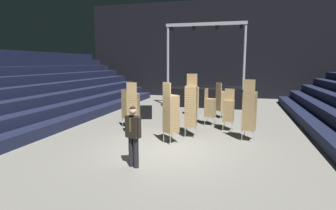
{
  "coord_description": "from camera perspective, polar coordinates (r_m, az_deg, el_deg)",
  "views": [
    {
      "loc": [
        2.28,
        -8.37,
        2.91
      ],
      "look_at": [
        -0.22,
        0.93,
        1.4
      ],
      "focal_mm": 29.07,
      "sensor_mm": 36.0,
      "label": 1
    }
  ],
  "objects": [
    {
      "name": "chair_stack_rear_left",
      "position": [
        11.93,
        12.58,
        -1.0
      ],
      "size": [
        0.48,
        0.48,
        1.79
      ],
      "rotation": [
        0.0,
        0.0,
        3.05
      ],
      "color": "#B2B5BA",
      "rests_on": "ground_plane"
    },
    {
      "name": "man_with_tie",
      "position": [
        7.61,
        -7.33,
        -5.83
      ],
      "size": [
        0.56,
        0.36,
        1.74
      ],
      "rotation": [
        0.0,
        0.0,
        2.77
      ],
      "color": "black",
      "rests_on": "ground_plane"
    },
    {
      "name": "chair_stack_front_left",
      "position": [
        14.57,
        11.1,
        0.98
      ],
      "size": [
        0.62,
        0.62,
        1.88
      ],
      "rotation": [
        0.0,
        0.0,
        5.46
      ],
      "color": "#B2B5BA",
      "rests_on": "ground_plane"
    },
    {
      "name": "chair_stack_mid_centre",
      "position": [
        10.53,
        16.7,
        -1.08
      ],
      "size": [
        0.54,
        0.54,
        2.31
      ],
      "rotation": [
        0.0,
        0.0,
        6.02
      ],
      "color": "#B2B5BA",
      "rests_on": "ground_plane"
    },
    {
      "name": "chair_stack_rear_centre",
      "position": [
        11.12,
        -7.27,
        -0.7
      ],
      "size": [
        0.49,
        0.49,
        2.14
      ],
      "rotation": [
        0.0,
        0.0,
        0.12
      ],
      "color": "#B2B5BA",
      "rests_on": "ground_plane"
    },
    {
      "name": "stage_riser",
      "position": [
        19.04,
        8.06,
        2.12
      ],
      "size": [
        5.36,
        3.08,
        5.37
      ],
      "color": "black",
      "rests_on": "ground_plane"
    },
    {
      "name": "chair_stack_mid_right",
      "position": [
        14.81,
        5.6,
        1.56
      ],
      "size": [
        0.5,
        0.5,
        2.05
      ],
      "rotation": [
        0.0,
        0.0,
        4.85
      ],
      "color": "#B2B5BA",
      "rests_on": "ground_plane"
    },
    {
      "name": "chair_stack_aisle_left",
      "position": [
        9.77,
        0.61,
        -1.7
      ],
      "size": [
        0.62,
        0.62,
        2.22
      ],
      "rotation": [
        0.0,
        0.0,
        5.65
      ],
      "color": "#B2B5BA",
      "rests_on": "ground_plane"
    },
    {
      "name": "equipment_road_case",
      "position": [
        14.36,
        -5.18,
        -1.52
      ],
      "size": [
        1.04,
        0.84,
        0.64
      ],
      "primitive_type": "cube",
      "rotation": [
        0.0,
        0.0,
        0.3
      ],
      "color": "black",
      "rests_on": "ground_plane"
    },
    {
      "name": "chair_stack_mid_left",
      "position": [
        10.64,
        4.85,
        -0.17
      ],
      "size": [
        0.45,
        0.45,
        2.48
      ],
      "rotation": [
        0.0,
        0.0,
        3.17
      ],
      "color": "#B2B5BA",
      "rests_on": "ground_plane"
    },
    {
      "name": "arena_end_wall",
      "position": [
        23.5,
        9.64,
        11.44
      ],
      "size": [
        22.0,
        0.3,
        8.0
      ],
      "primitive_type": "cube",
      "color": "black",
      "rests_on": "ground_plane"
    },
    {
      "name": "chair_stack_rear_right",
      "position": [
        12.44,
        -8.36,
        -0.67
      ],
      "size": [
        0.59,
        0.59,
        1.71
      ],
      "rotation": [
        0.0,
        0.0,
        5.8
      ],
      "color": "#B2B5BA",
      "rests_on": "ground_plane"
    },
    {
      "name": "chair_stack_front_right",
      "position": [
        12.83,
        8.77,
        -0.39
      ],
      "size": [
        0.51,
        0.51,
        1.71
      ],
      "rotation": [
        0.0,
        0.0,
        4.54
      ],
      "color": "#B2B5BA",
      "rests_on": "ground_plane"
    },
    {
      "name": "ground_plane",
      "position": [
        9.16,
        -0.21,
        -9.93
      ],
      "size": [
        22.0,
        30.0,
        0.1
      ],
      "primitive_type": "cube",
      "color": "gray"
    }
  ]
}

